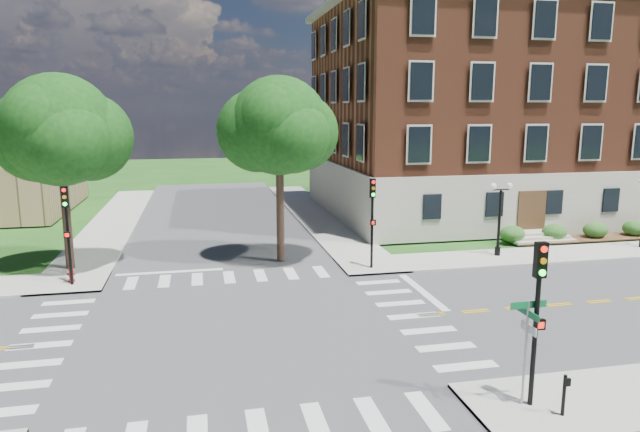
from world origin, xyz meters
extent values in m
plane|color=#1A4814|center=(0.00, 0.00, 0.00)|extent=(160.00, 160.00, 0.00)
cube|color=#3D3D3F|center=(0.00, 0.00, 0.01)|extent=(90.00, 12.00, 0.01)
cube|color=#3D3D3F|center=(0.00, 0.00, 0.01)|extent=(12.00, 90.00, 0.01)
cube|color=#9E9B93|center=(23.00, 7.75, 0.06)|extent=(34.00, 3.50, 0.12)
cube|color=#9E9B93|center=(7.75, 23.00, 0.06)|extent=(3.50, 34.00, 0.12)
cube|color=#9E9B93|center=(-7.75, 23.00, 0.06)|extent=(3.50, 34.00, 0.12)
cube|color=silver|center=(8.80, 3.00, 0.00)|extent=(0.40, 5.50, 0.00)
cube|color=#B5AFA0|center=(24.00, 22.00, 2.22)|extent=(30.00, 20.00, 4.20)
cube|color=brown|center=(24.00, 22.00, 10.22)|extent=(29.55, 19.70, 11.80)
cube|color=#B5AFA0|center=(24.00, 22.00, 16.37)|extent=(30.60, 20.60, 0.50)
cube|color=#472D19|center=(20.00, 11.96, 1.82)|extent=(2.00, 0.10, 2.80)
cylinder|color=#332619|center=(-8.20, 10.30, 2.34)|extent=(0.44, 0.44, 4.43)
sphere|color=#0F3710|center=(-8.20, 10.30, 7.43)|extent=(5.75, 5.75, 5.75)
cylinder|color=#332619|center=(3.03, 9.72, 2.52)|extent=(0.44, 0.44, 4.80)
sphere|color=#0F3710|center=(3.03, 9.72, 7.60)|extent=(5.35, 5.35, 5.35)
cylinder|color=black|center=(7.78, -7.67, 2.02)|extent=(0.14, 0.14, 3.80)
cube|color=black|center=(7.78, -7.67, 4.42)|extent=(0.33, 0.24, 1.00)
cylinder|color=red|center=(7.78, -7.80, 4.75)|extent=(0.18, 0.06, 0.18)
cylinder|color=orange|center=(7.78, -7.80, 4.42)|extent=(0.18, 0.06, 0.18)
cylinder|color=#19E533|center=(7.78, -7.80, 4.09)|extent=(0.18, 0.06, 0.18)
cube|color=black|center=(7.78, -7.85, 2.62)|extent=(0.31, 0.14, 0.30)
cylinder|color=black|center=(7.55, 7.09, 2.02)|extent=(0.14, 0.14, 3.80)
cube|color=black|center=(7.55, 7.09, 4.42)|extent=(0.38, 0.32, 1.00)
cylinder|color=red|center=(7.55, 6.96, 4.75)|extent=(0.19, 0.11, 0.18)
cylinder|color=orange|center=(7.55, 6.96, 4.42)|extent=(0.19, 0.11, 0.18)
cylinder|color=#19E533|center=(7.55, 6.96, 4.09)|extent=(0.19, 0.11, 0.18)
cube|color=black|center=(7.55, 6.91, 2.62)|extent=(0.32, 0.22, 0.30)
cylinder|color=black|center=(-7.53, 7.25, 2.02)|extent=(0.14, 0.14, 3.80)
cube|color=black|center=(-7.53, 7.25, 4.42)|extent=(0.34, 0.25, 1.00)
cylinder|color=red|center=(-7.53, 7.12, 4.75)|extent=(0.18, 0.07, 0.18)
cylinder|color=orange|center=(-7.53, 7.12, 4.42)|extent=(0.18, 0.07, 0.18)
cylinder|color=#19E533|center=(-7.53, 7.12, 4.09)|extent=(0.18, 0.07, 0.18)
cube|color=black|center=(-7.53, 7.07, 2.62)|extent=(0.31, 0.15, 0.30)
cylinder|color=black|center=(15.48, 8.08, 0.37)|extent=(0.32, 0.32, 0.50)
cylinder|color=black|center=(15.48, 8.08, 2.02)|extent=(0.16, 0.16, 3.80)
cube|color=black|center=(15.48, 8.08, 3.97)|extent=(1.00, 0.06, 0.06)
sphere|color=white|center=(14.98, 8.08, 4.17)|extent=(0.36, 0.36, 0.36)
sphere|color=white|center=(15.98, 8.08, 4.17)|extent=(0.36, 0.36, 0.36)
cylinder|color=gray|center=(7.57, -7.59, 1.67)|extent=(0.07, 0.07, 3.10)
cube|color=#0B5E30|center=(7.57, -7.59, 3.12)|extent=(1.10, 0.03, 0.20)
cube|color=#0B5E30|center=(7.57, -7.59, 2.87)|extent=(0.03, 1.10, 0.20)
cube|color=silver|center=(7.62, -7.59, 2.42)|extent=(0.03, 0.75, 0.25)
cylinder|color=black|center=(8.33, -8.39, 0.72)|extent=(0.10, 0.10, 1.20)
cube|color=black|center=(8.33, -8.51, 1.17)|extent=(0.14, 0.08, 0.22)
cylinder|color=#9E130C|center=(-7.64, 7.71, 0.17)|extent=(0.32, 0.32, 0.10)
cylinder|color=#9E130C|center=(-7.64, 7.71, 0.42)|extent=(0.22, 0.22, 0.60)
sphere|color=#9E130C|center=(-7.64, 7.71, 0.75)|extent=(0.24, 0.24, 0.24)
cylinder|color=#9E130C|center=(-7.64, 7.71, 0.50)|extent=(0.35, 0.12, 0.12)
cylinder|color=#9E130C|center=(-7.64, 7.71, 0.50)|extent=(0.12, 0.35, 0.12)
camera|label=1|loc=(-1.27, -21.19, 8.49)|focal=32.00mm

